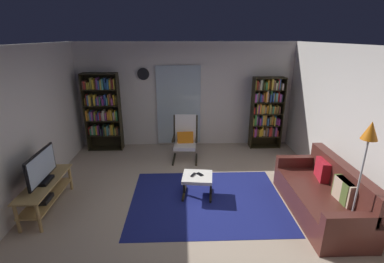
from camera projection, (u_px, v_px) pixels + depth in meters
ground_plane at (189, 207)px, 4.65m from camera, size 7.02×7.02×0.00m
wall_back at (186, 95)px, 6.96m from camera, size 5.60×0.06×2.60m
wall_left at (9, 136)px, 4.14m from camera, size 0.06×6.00×2.60m
wall_right at (361, 132)px, 4.32m from camera, size 0.06×6.00×2.60m
glass_door_panel at (179, 106)px, 6.98m from camera, size 1.10×0.01×2.00m
area_rug at (207, 200)px, 4.84m from camera, size 2.64×2.04×0.01m
tv_stand at (45, 192)px, 4.49m from camera, size 0.41×1.30×0.49m
television at (42, 168)px, 4.38m from camera, size 0.20×0.87×0.52m
bookshelf_near_tv at (102, 109)px, 6.72m from camera, size 0.84×0.30×1.91m
bookshelf_near_sofa at (266, 110)px, 6.88m from camera, size 0.77×0.30×1.79m
leather_sofa at (324, 196)px, 4.40m from camera, size 0.84×1.91×0.84m
lounge_armchair at (185, 137)px, 6.32m from camera, size 0.60×0.69×1.02m
ottoman at (197, 179)px, 4.89m from camera, size 0.57×0.54×0.40m
tv_remote at (193, 175)px, 4.88m from camera, size 0.10×0.15×0.02m
cell_phone at (200, 174)px, 4.90m from camera, size 0.14×0.15×0.01m
floor_lamp_by_sofa at (367, 148)px, 3.36m from camera, size 0.22×0.22×1.78m
wall_clock at (143, 74)px, 6.68m from camera, size 0.29×0.03×0.29m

